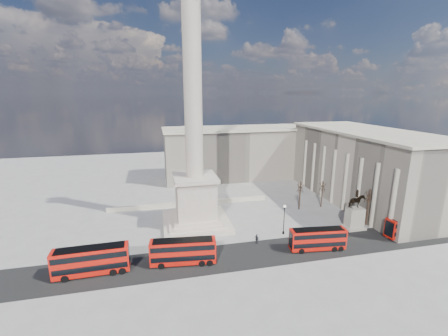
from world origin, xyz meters
name	(u,v)px	position (x,y,z in m)	size (l,w,h in m)	color
ground	(199,234)	(0.00, 0.00, 0.00)	(180.00, 180.00, 0.00)	#989691
asphalt_road	(236,256)	(5.00, -10.00, 0.00)	(120.00, 9.00, 0.01)	black
nelsons_column	(195,166)	(0.00, 5.00, 12.92)	(14.00, 14.00, 49.85)	beige
balustrade_wall	(190,204)	(0.00, 16.00, 0.55)	(40.00, 0.60, 1.10)	beige
building_east	(365,166)	(45.00, 10.00, 9.32)	(19.00, 46.00, 18.60)	#B2A692
building_northeast	(240,152)	(20.00, 40.00, 8.32)	(51.00, 17.00, 16.60)	#B2A692
red_bus_a	(92,260)	(-18.28, -10.06, 2.39)	(11.32, 2.93, 4.56)	red
red_bus_b	(184,251)	(-4.11, -10.32, 2.28)	(10.93, 3.60, 4.35)	red
red_bus_c	(318,239)	(19.95, -11.09, 2.13)	(10.22, 3.39, 4.07)	red
red_bus_d	(410,226)	(40.50, -10.22, 2.17)	(10.38, 3.17, 4.15)	red
victorian_lamp	(284,217)	(16.54, -3.89, 3.63)	(0.53, 0.53, 6.16)	black
equestrian_statue	(355,215)	(31.96, -4.82, 2.99)	(4.13, 3.10, 8.56)	beige
bare_tree_near	(369,196)	(35.72, -3.86, 6.67)	(1.94, 1.94, 8.47)	#332319
bare_tree_mid	(300,187)	(25.74, 7.60, 5.80)	(1.94, 1.94, 7.36)	#332319
bare_tree_far	(323,186)	(31.83, 7.85, 5.52)	(1.72, 1.72, 7.01)	#332319
pedestrian_walking	(332,231)	(25.74, -6.50, 0.77)	(0.56, 0.37, 1.55)	black
pedestrian_standing	(325,231)	(24.16, -6.50, 0.95)	(0.93, 0.72, 1.91)	black
pedestrian_crossing	(257,239)	(9.96, -6.50, 0.97)	(1.13, 0.47, 1.93)	black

